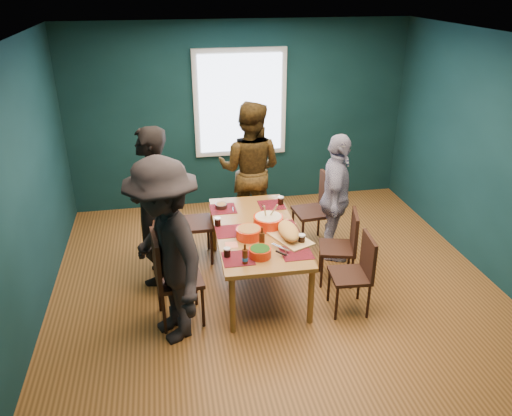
{
  "coord_description": "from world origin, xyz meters",
  "views": [
    {
      "loc": [
        -1.11,
        -4.63,
        3.24
      ],
      "look_at": [
        -0.2,
        0.17,
        0.95
      ],
      "focal_mm": 35.0,
      "sensor_mm": 36.0,
      "label": 1
    }
  ],
  "objects_px": {
    "cutting_board": "(288,232)",
    "chair_left_mid": "(166,250)",
    "person_back": "(250,170)",
    "person_near_left": "(166,253)",
    "chair_left_near": "(169,272)",
    "person_far_left": "(152,207)",
    "chair_left_far": "(185,217)",
    "chair_right_far": "(319,205)",
    "chair_right_mid": "(345,242)",
    "chair_right_near": "(358,268)",
    "bowl_salad": "(249,233)",
    "dining_table": "(257,234)",
    "bowl_herbs": "(260,252)",
    "bowl_dumpling": "(268,221)",
    "person_right": "(336,198)"
  },
  "relations": [
    {
      "from": "bowl_herbs",
      "to": "chair_right_mid",
      "type": "bearing_deg",
      "value": 22.39
    },
    {
      "from": "dining_table",
      "to": "bowl_dumpling",
      "type": "height_order",
      "value": "bowl_dumpling"
    },
    {
      "from": "chair_right_far",
      "to": "chair_right_near",
      "type": "distance_m",
      "value": 1.47
    },
    {
      "from": "chair_right_mid",
      "to": "chair_right_near",
      "type": "bearing_deg",
      "value": -80.76
    },
    {
      "from": "chair_left_far",
      "to": "chair_left_mid",
      "type": "height_order",
      "value": "chair_left_far"
    },
    {
      "from": "chair_left_far",
      "to": "chair_right_far",
      "type": "relative_size",
      "value": 1.04
    },
    {
      "from": "chair_left_near",
      "to": "person_back",
      "type": "bearing_deg",
      "value": 51.35
    },
    {
      "from": "chair_left_far",
      "to": "bowl_dumpling",
      "type": "distance_m",
      "value": 1.12
    },
    {
      "from": "person_back",
      "to": "person_near_left",
      "type": "relative_size",
      "value": 0.99
    },
    {
      "from": "chair_left_mid",
      "to": "bowl_salad",
      "type": "distance_m",
      "value": 0.97
    },
    {
      "from": "bowl_salad",
      "to": "chair_right_near",
      "type": "bearing_deg",
      "value": -26.44
    },
    {
      "from": "cutting_board",
      "to": "person_near_left",
      "type": "bearing_deg",
      "value": 177.25
    },
    {
      "from": "person_near_left",
      "to": "bowl_salad",
      "type": "distance_m",
      "value": 1.06
    },
    {
      "from": "chair_right_far",
      "to": "bowl_dumpling",
      "type": "distance_m",
      "value": 1.13
    },
    {
      "from": "chair_right_mid",
      "to": "chair_right_near",
      "type": "xyz_separation_m",
      "value": [
        -0.05,
        -0.55,
        -0.01
      ]
    },
    {
      "from": "chair_right_far",
      "to": "bowl_dumpling",
      "type": "relative_size",
      "value": 2.89
    },
    {
      "from": "chair_left_near",
      "to": "person_right",
      "type": "height_order",
      "value": "person_right"
    },
    {
      "from": "chair_left_near",
      "to": "bowl_salad",
      "type": "height_order",
      "value": "chair_left_near"
    },
    {
      "from": "chair_left_near",
      "to": "person_back",
      "type": "distance_m",
      "value": 2.16
    },
    {
      "from": "person_far_left",
      "to": "cutting_board",
      "type": "bearing_deg",
      "value": 77.8
    },
    {
      "from": "bowl_herbs",
      "to": "cutting_board",
      "type": "height_order",
      "value": "cutting_board"
    },
    {
      "from": "chair_right_near",
      "to": "person_right",
      "type": "distance_m",
      "value": 1.15
    },
    {
      "from": "bowl_salad",
      "to": "cutting_board",
      "type": "xyz_separation_m",
      "value": [
        0.41,
        -0.09,
        0.01
      ]
    },
    {
      "from": "chair_left_mid",
      "to": "person_back",
      "type": "height_order",
      "value": "person_back"
    },
    {
      "from": "chair_right_far",
      "to": "chair_left_mid",
      "type": "bearing_deg",
      "value": -165.96
    },
    {
      "from": "dining_table",
      "to": "bowl_salad",
      "type": "bearing_deg",
      "value": -122.08
    },
    {
      "from": "person_back",
      "to": "dining_table",
      "type": "bearing_deg",
      "value": 107.16
    },
    {
      "from": "bowl_salad",
      "to": "bowl_herbs",
      "type": "distance_m",
      "value": 0.41
    },
    {
      "from": "person_back",
      "to": "cutting_board",
      "type": "height_order",
      "value": "person_back"
    },
    {
      "from": "chair_right_mid",
      "to": "bowl_salad",
      "type": "bearing_deg",
      "value": -163.71
    },
    {
      "from": "chair_right_far",
      "to": "bowl_herbs",
      "type": "height_order",
      "value": "chair_right_far"
    },
    {
      "from": "dining_table",
      "to": "bowl_salad",
      "type": "relative_size",
      "value": 6.67
    },
    {
      "from": "person_far_left",
      "to": "person_right",
      "type": "relative_size",
      "value": 1.14
    },
    {
      "from": "chair_left_mid",
      "to": "chair_left_near",
      "type": "relative_size",
      "value": 0.84
    },
    {
      "from": "dining_table",
      "to": "bowl_salad",
      "type": "xyz_separation_m",
      "value": [
        -0.12,
        -0.18,
        0.13
      ]
    },
    {
      "from": "person_far_left",
      "to": "chair_left_mid",
      "type": "bearing_deg",
      "value": 36.58
    },
    {
      "from": "chair_right_far",
      "to": "cutting_board",
      "type": "bearing_deg",
      "value": -127.86
    },
    {
      "from": "person_near_left",
      "to": "bowl_dumpling",
      "type": "relative_size",
      "value": 5.55
    },
    {
      "from": "person_far_left",
      "to": "person_back",
      "type": "relative_size",
      "value": 1.01
    },
    {
      "from": "dining_table",
      "to": "chair_right_far",
      "type": "height_order",
      "value": "chair_right_far"
    },
    {
      "from": "cutting_board",
      "to": "chair_right_near",
      "type": "bearing_deg",
      "value": -56.89
    },
    {
      "from": "chair_left_far",
      "to": "person_back",
      "type": "bearing_deg",
      "value": 33.03
    },
    {
      "from": "person_back",
      "to": "cutting_board",
      "type": "xyz_separation_m",
      "value": [
        0.14,
        -1.54,
        -0.15
      ]
    },
    {
      "from": "chair_right_far",
      "to": "person_back",
      "type": "distance_m",
      "value": 1.01
    },
    {
      "from": "person_far_left",
      "to": "bowl_salad",
      "type": "xyz_separation_m",
      "value": [
        1.0,
        -0.49,
        -0.16
      ]
    },
    {
      "from": "cutting_board",
      "to": "chair_left_mid",
      "type": "bearing_deg",
      "value": 141.62
    },
    {
      "from": "chair_left_far",
      "to": "chair_right_far",
      "type": "bearing_deg",
      "value": 2.83
    },
    {
      "from": "chair_left_near",
      "to": "person_right",
      "type": "xyz_separation_m",
      "value": [
        2.03,
        0.94,
        0.22
      ]
    },
    {
      "from": "chair_right_mid",
      "to": "person_far_left",
      "type": "height_order",
      "value": "person_far_left"
    },
    {
      "from": "chair_left_near",
      "to": "chair_right_mid",
      "type": "bearing_deg",
      "value": 4.59
    }
  ]
}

